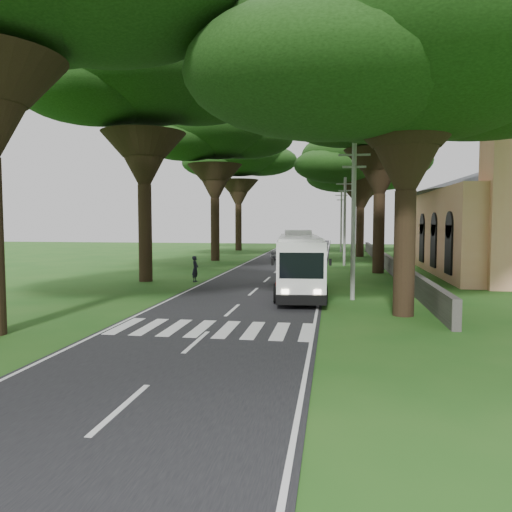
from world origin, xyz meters
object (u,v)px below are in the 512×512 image
at_px(distant_car_a, 283,252).
at_px(distant_car_c, 311,241).
at_px(distant_car_b, 294,246).
at_px(pedestrian, 195,269).
at_px(pole_near, 353,219).
at_px(pole_mid, 345,220).
at_px(pole_far, 341,220).
at_px(church, 507,210).
at_px(coach_bus, 299,262).

xyz_separation_m(distant_car_a, distant_car_c, (1.60, 31.89, -0.07)).
height_order(distant_car_b, pedestrian, pedestrian).
relative_size(pole_near, pole_mid, 1.00).
bearing_deg(pole_far, church, -63.18).
bearing_deg(pole_mid, coach_bus, -99.18).
relative_size(church, pole_mid, 3.00).
bearing_deg(pole_mid, distant_car_c, 96.86).
distance_m(church, distant_car_c, 46.92).
height_order(pole_far, coach_bus, pole_far).
xyz_separation_m(church, coach_bus, (-15.27, -13.55, -3.17)).
relative_size(distant_car_c, pedestrian, 2.49).
bearing_deg(coach_bus, distant_car_b, 89.65).
bearing_deg(pole_far, distant_car_c, 103.86).
height_order(distant_car_b, distant_car_c, distant_car_b).
bearing_deg(coach_bus, pole_near, -39.52).
bearing_deg(pedestrian, coach_bus, -117.17).
bearing_deg(distant_car_b, distant_car_a, -83.30).
relative_size(distant_car_a, distant_car_c, 0.94).
relative_size(coach_bus, distant_car_c, 2.58).
relative_size(pole_near, pole_far, 1.00).
xyz_separation_m(distant_car_a, distant_car_b, (-0.00, 15.31, -0.06)).
distance_m(church, distant_car_a, 22.37).
height_order(pole_far, distant_car_b, pole_far).
distance_m(pole_near, pole_far, 40.00).
distance_m(pole_mid, distant_car_c, 39.48).
xyz_separation_m(distant_car_a, pedestrian, (-3.80, -20.96, 0.14)).
height_order(coach_bus, distant_car_a, coach_bus).
height_order(pole_mid, distant_car_c, pole_mid).
relative_size(pole_mid, distant_car_b, 2.09).
height_order(pole_near, pedestrian, pole_near).
relative_size(distant_car_b, pedestrian, 2.21).
bearing_deg(church, distant_car_c, 111.42).
distance_m(distant_car_a, distant_car_c, 31.93).
bearing_deg(distant_car_a, pole_mid, 145.68).
distance_m(distant_car_b, pedestrian, 36.47).
height_order(pole_far, distant_car_c, pole_far).
bearing_deg(pedestrian, pole_near, -118.38).
xyz_separation_m(church, distant_car_a, (-18.66, 11.61, -4.19)).
relative_size(pole_near, distant_car_a, 1.97).
distance_m(church, pole_mid, 13.16).
xyz_separation_m(pole_near, distant_car_b, (-6.30, 42.46, -3.52)).
bearing_deg(distant_car_a, pole_near, 117.36).
xyz_separation_m(church, pole_near, (-12.36, -15.55, -0.73)).
xyz_separation_m(pole_mid, distant_car_b, (-6.30, 22.46, -3.52)).
relative_size(pole_mid, distant_car_c, 1.85).
distance_m(church, pole_near, 19.88).
distance_m(coach_bus, distant_car_b, 40.63).
bearing_deg(distant_car_a, distant_car_b, -75.70).
height_order(pole_mid, distant_car_a, pole_mid).
distance_m(pole_far, distant_car_c, 19.93).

